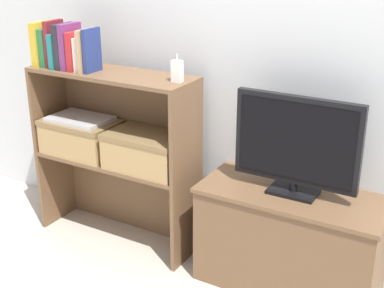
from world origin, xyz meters
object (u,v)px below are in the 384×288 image
object	(u,v)px
tv_stand	(289,240)
book_teal	(60,50)
book_charcoal	(65,46)
baby_monitor	(177,71)
book_crimson	(77,51)
laptop	(80,119)
storage_basket_right	(147,150)
book_mustard	(43,43)
book_forest	(49,47)
tv	(296,144)
book_tan	(88,50)
book_maroon	(55,44)
book_plum	(71,46)
book_ivory	(83,54)
book_navy	(92,50)
storage_basket_left	(81,135)

from	to	relation	value
tv_stand	book_teal	bearing A→B (deg)	-176.42
book_charcoal	baby_monitor	distance (m)	0.65
book_crimson	laptop	xyz separation A→B (m)	(-0.04, 0.03, -0.38)
tv_stand	storage_basket_right	world-z (taller)	storage_basket_right
book_mustard	laptop	size ratio (longest dim) A/B	0.70
book_forest	storage_basket_right	distance (m)	0.75
book_forest	laptop	size ratio (longest dim) A/B	0.60
tv	laptop	distance (m)	1.21
laptop	book_teal	bearing A→B (deg)	-158.85
book_charcoal	book_mustard	bearing A→B (deg)	180.00
book_tan	book_crimson	bearing A→B (deg)	180.00
book_crimson	laptop	world-z (taller)	book_crimson
book_maroon	book_charcoal	xyz separation A→B (m)	(0.07, 0.00, -0.01)
storage_basket_right	book_charcoal	bearing A→B (deg)	-176.54
book_maroon	laptop	size ratio (longest dim) A/B	0.73
book_maroon	book_tan	size ratio (longest dim) A/B	1.12
book_mustard	book_maroon	world-z (taller)	book_maroon
book_plum	book_ivory	xyz separation A→B (m)	(0.08, -0.00, -0.03)
book_charcoal	book_forest	bearing A→B (deg)	180.00
book_maroon	book_navy	xyz separation A→B (m)	(0.25, 0.00, -0.01)
book_crimson	storage_basket_right	xyz separation A→B (m)	(0.39, 0.03, -0.47)
book_charcoal	book_teal	bearing A→B (deg)	180.00
book_tan	book_teal	bearing A→B (deg)	180.00
tv_stand	book_crimson	size ratio (longest dim) A/B	4.36
storage_basket_left	storage_basket_right	bearing A→B (deg)	0.00
tv	book_charcoal	bearing A→B (deg)	-176.39
book_mustard	storage_basket_right	world-z (taller)	book_mustard
book_mustard	storage_basket_left	bearing A→B (deg)	8.62
book_ivory	storage_basket_right	bearing A→B (deg)	4.62
storage_basket_right	laptop	size ratio (longest dim) A/B	1.26
baby_monitor	laptop	size ratio (longest dim) A/B	0.40
book_teal	storage_basket_right	size ratio (longest dim) A/B	0.43
book_mustard	book_maroon	size ratio (longest dim) A/B	0.95
book_forest	book_mustard	bearing A→B (deg)	180.00
tv	laptop	size ratio (longest dim) A/B	1.74
tv_stand	book_mustard	size ratio (longest dim) A/B	3.75
tv_stand	book_charcoal	xyz separation A→B (m)	(-1.24, -0.08, 0.82)
baby_monitor	storage_basket_left	distance (m)	0.75
book_charcoal	book_navy	xyz separation A→B (m)	(0.18, 0.00, -0.01)
book_forest	book_navy	bearing A→B (deg)	0.00
book_plum	book_navy	xyz separation A→B (m)	(0.14, 0.00, -0.01)
book_ivory	tv	bearing A→B (deg)	3.99
book_plum	storage_basket_right	distance (m)	0.66
storage_basket_right	book_forest	bearing A→B (deg)	-177.19
book_crimson	book_navy	distance (m)	0.10
tv	book_navy	xyz separation A→B (m)	(-1.06, -0.08, 0.32)
laptop	book_ivory	bearing A→B (deg)	-19.30
book_charcoal	laptop	distance (m)	0.40
book_maroon	tv_stand	bearing A→B (deg)	3.49
storage_basket_left	book_forest	bearing A→B (deg)	-169.03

